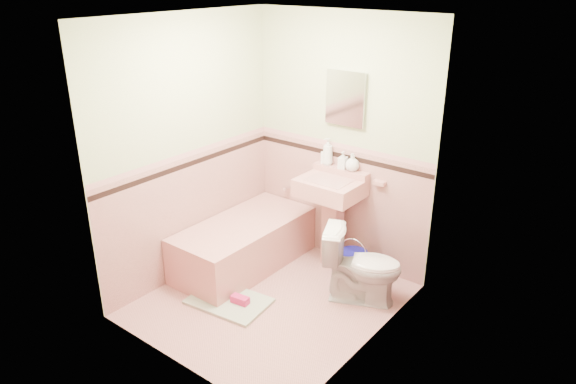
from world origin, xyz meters
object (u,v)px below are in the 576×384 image
Objects in this scene: soap_bottle_mid at (343,160)px; bathtub at (244,245)px; bucket at (353,265)px; medicine_cabinet at (346,98)px; soap_bottle_right at (352,162)px; toilet at (362,265)px; soap_bottle_left at (328,152)px; shoe at (240,300)px; sink at (329,223)px.

bathtub is at bearing -134.39° from soap_bottle_mid.
bucket is at bearing 24.90° from bathtub.
medicine_cabinet is 0.61m from soap_bottle_right.
bucket is at bearing 19.16° from toilet.
toilet is at bearing -41.90° from soap_bottle_mid.
soap_bottle_left is at bearing 54.05° from bathtub.
soap_bottle_right is 1.68m from shoe.
medicine_cabinet is 1.80× the size of bucket.
soap_bottle_left is 1.15m from bucket.
soap_bottle_mid reaches higher than sink.
soap_bottle_right is at bearing 0.00° from soap_bottle_left.
medicine_cabinet reaches higher than sink.
soap_bottle_left is 1.68m from shoe.
soap_bottle_right is (0.80, 0.71, 0.87)m from bathtub.
bathtub is 1.32m from soap_bottle_mid.
toilet is at bearing -29.58° from sink.
soap_bottle_mid is 1.07m from toilet.
medicine_cabinet is at bearing 166.41° from soap_bottle_right.
soap_bottle_mid is 0.24× the size of toilet.
shoe is at bearing 109.30° from toilet.
medicine_cabinet is at bearing 90.00° from sink.
bucket is at bearing -39.47° from medicine_cabinet.
bathtub is 8.75× the size of soap_bottle_mid.
sink reaches higher than toilet.
soap_bottle_mid reaches higher than bathtub.
soap_bottle_right reaches higher than bathtub.
soap_bottle_left is at bearing 180.00° from soap_bottle_mid.
sink is 0.66m from soap_bottle_right.
shoe is at bearing -99.48° from medicine_cabinet.
soap_bottle_mid is at bearing -63.31° from medicine_cabinet.
shoe is at bearing -104.99° from soap_bottle_right.
soap_bottle_left is 0.39× the size of toilet.
sink is at bearing -47.48° from soap_bottle_left.
toilet is at bearing -47.96° from soap_bottle_right.
medicine_cabinet is 0.58m from soap_bottle_left.
sink is 1.24m from medicine_cabinet.
sink is 0.72m from soap_bottle_left.
medicine_cabinet reaches higher than soap_bottle_right.
medicine_cabinet reaches higher than soap_bottle_mid.
soap_bottle_mid is (0.02, -0.03, -0.60)m from medicine_cabinet.
soap_bottle_left reaches higher than sink.
sink reaches higher than bathtub.
soap_bottle_right reaches higher than shoe.
shoe is (-0.23, -1.28, -1.04)m from soap_bottle_mid.
toilet reaches higher than shoe.
bucket is at bearing -26.02° from soap_bottle_left.
soap_bottle_right is at bearing 130.39° from bucket.
bathtub is 2.95× the size of medicine_cabinet.
bathtub is at bearing -138.56° from soap_bottle_right.
bathtub is 2.12× the size of toilet.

